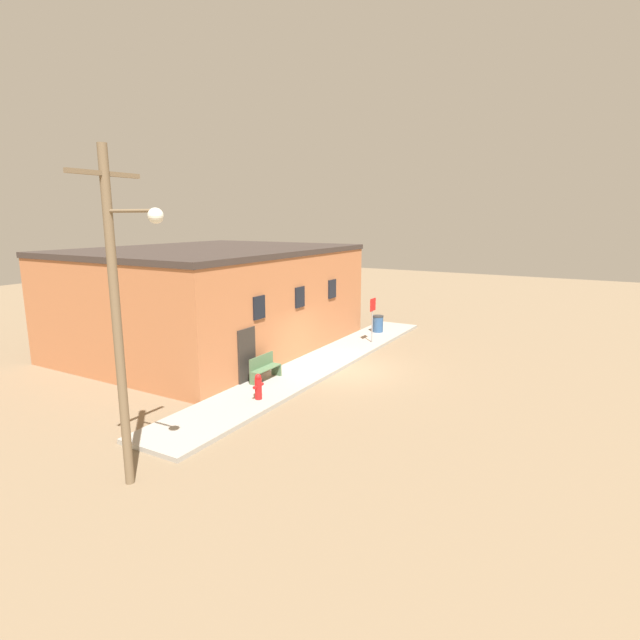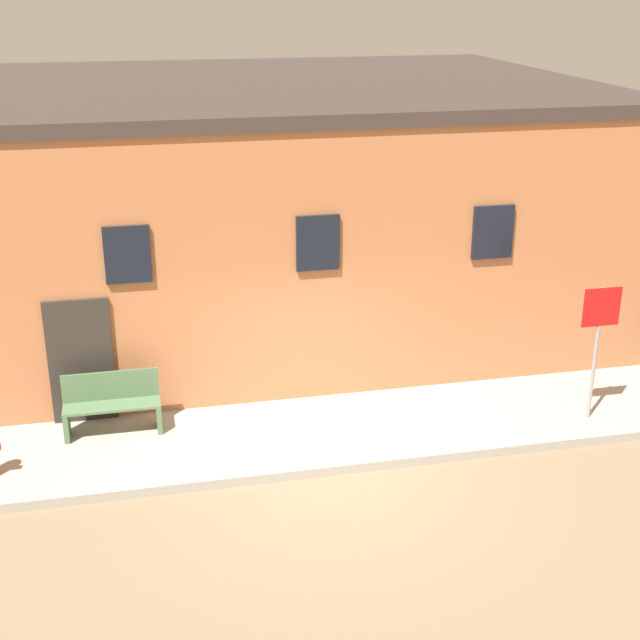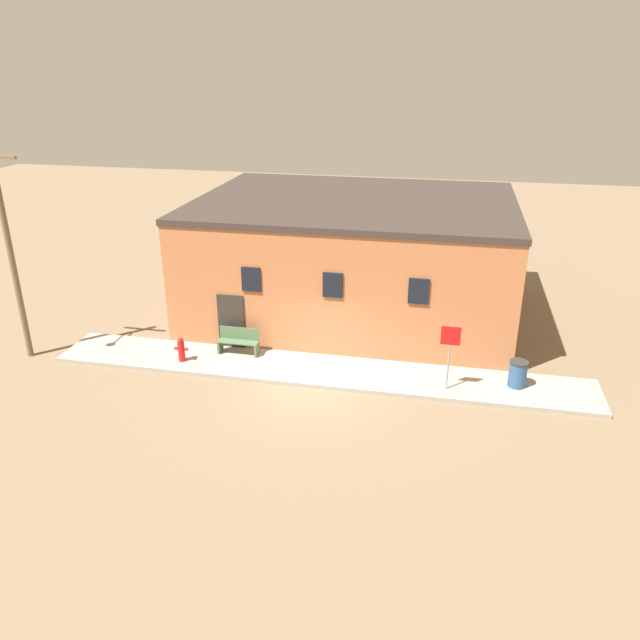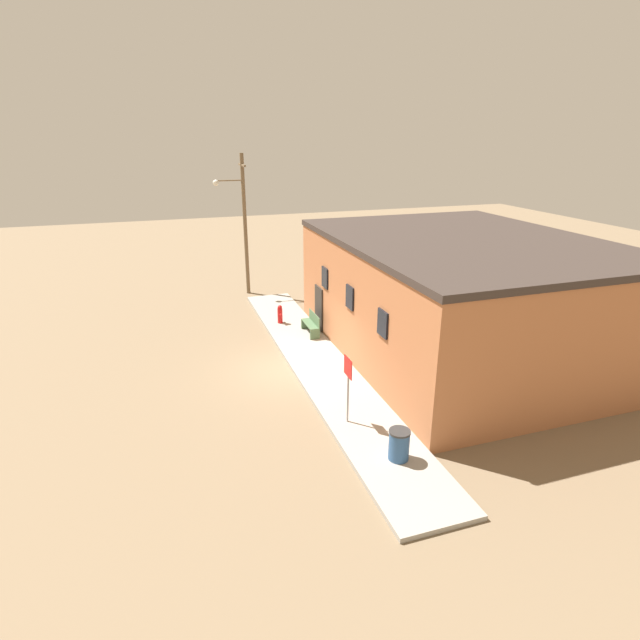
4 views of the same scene
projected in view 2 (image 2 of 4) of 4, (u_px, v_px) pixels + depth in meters
The scene contains 5 objects.
ground_plane at pixel (331, 476), 13.01m from camera, with size 80.00×80.00×0.00m, color #7A664C.
sidewalk at pixel (314, 434), 14.05m from camera, with size 18.84×2.33×0.15m.
brick_building at pixel (268, 199), 18.77m from camera, with size 12.81×9.92×4.87m.
stop_sign at pixel (599, 329), 13.87m from camera, with size 0.62×0.06×2.22m.
bench at pixel (112, 404), 13.82m from camera, with size 1.48×0.44×0.96m.
Camera 2 is at (-2.58, -11.01, 6.84)m, focal length 50.00 mm.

